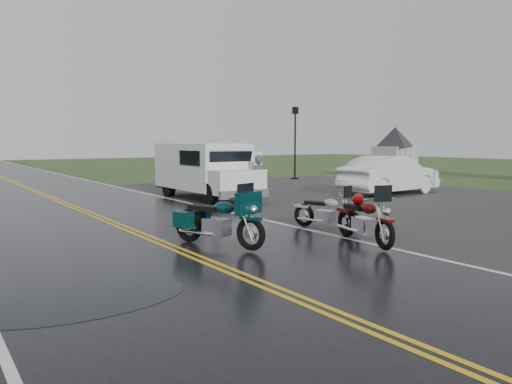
% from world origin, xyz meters
% --- Properties ---
extents(ground, '(120.00, 120.00, 0.00)m').
position_xyz_m(ground, '(0.00, 0.00, 0.00)').
color(ground, '#2D471E').
rests_on(ground, ground).
extents(road, '(8.00, 100.00, 0.04)m').
position_xyz_m(road, '(0.00, 10.00, 0.02)').
color(road, black).
rests_on(road, ground).
extents(parking_pad, '(14.00, 24.00, 0.03)m').
position_xyz_m(parking_pad, '(11.00, 5.00, 0.01)').
color(parking_pad, black).
rests_on(parking_pad, ground).
extents(visitor_center, '(16.00, 10.00, 4.80)m').
position_xyz_m(visitor_center, '(20.00, 12.00, 2.40)').
color(visitor_center, '#A8AAAD').
rests_on(visitor_center, ground).
extents(motorcycle_red, '(1.40, 2.38, 1.32)m').
position_xyz_m(motorcycle_red, '(3.47, -1.74, 0.66)').
color(motorcycle_red, '#530909').
rests_on(motorcycle_red, ground).
extents(motorcycle_teal, '(1.64, 2.52, 1.40)m').
position_xyz_m(motorcycle_teal, '(1.15, -0.22, 0.70)').
color(motorcycle_teal, '#042F32').
rests_on(motorcycle_teal, ground).
extents(motorcycle_silver, '(1.18, 2.04, 1.14)m').
position_xyz_m(motorcycle_silver, '(4.40, 0.18, 0.57)').
color(motorcycle_silver, '#A2A5A9').
rests_on(motorcycle_silver, ground).
extents(van_white, '(2.21, 5.81, 2.28)m').
position_xyz_m(van_white, '(4.17, 6.95, 1.14)').
color(van_white, white).
rests_on(van_white, ground).
extents(person_at_van, '(0.72, 0.55, 1.78)m').
position_xyz_m(person_at_van, '(5.83, 6.33, 0.89)').
color(person_at_van, '#45464A').
rests_on(person_at_van, ground).
extents(sedan_white, '(5.15, 2.11, 1.66)m').
position_xyz_m(sedan_white, '(12.50, 5.89, 0.83)').
color(sedan_white, silver).
rests_on(sedan_white, ground).
extents(lamp_post_far_right, '(0.38, 0.38, 4.43)m').
position_xyz_m(lamp_post_far_right, '(14.64, 15.11, 2.22)').
color(lamp_post_far_right, black).
rests_on(lamp_post_far_right, ground).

